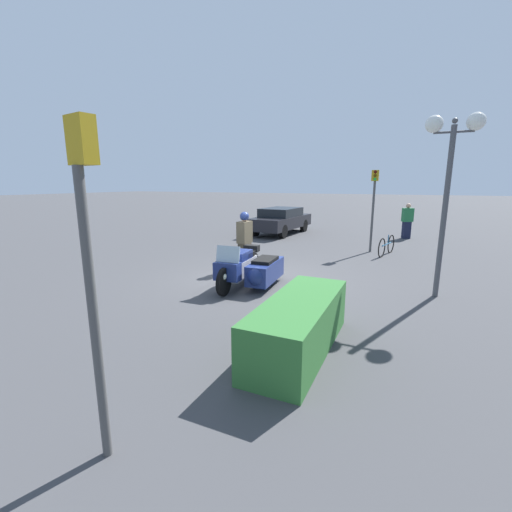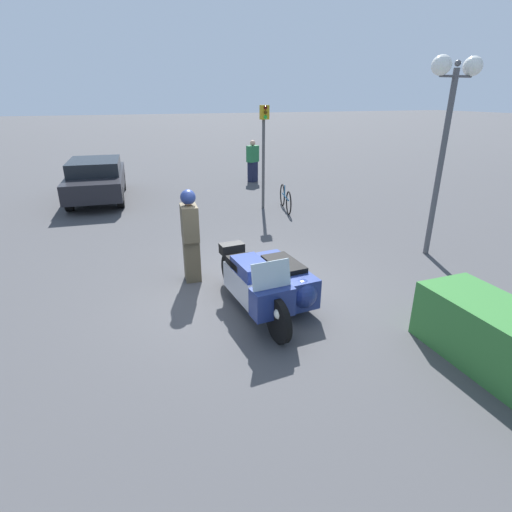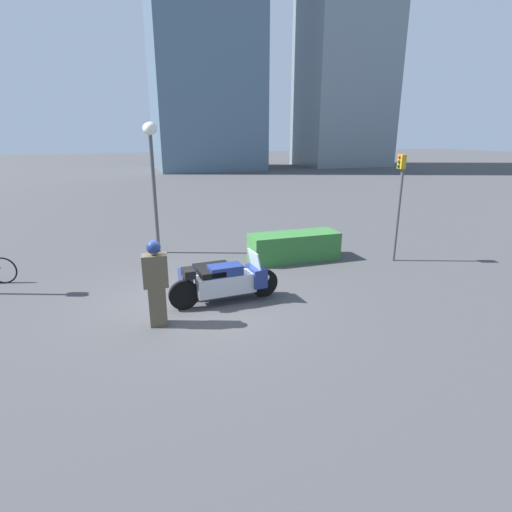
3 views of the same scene
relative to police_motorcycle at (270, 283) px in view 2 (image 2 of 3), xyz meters
The scene contains 8 objects.
ground_plane 0.85m from the police_motorcycle, behind, with size 160.00×160.00×0.00m, color #424244.
police_motorcycle is the anchor object (origin of this frame).
officer_rider 1.93m from the police_motorcycle, 148.38° to the right, with size 0.51×0.34×1.79m.
twin_lamp_post 5.26m from the police_motorcycle, 104.40° to the left, with size 0.37×1.16×4.10m.
traffic_light_far 6.68m from the police_motorcycle, 159.52° to the left, with size 0.23×0.27×3.12m.
parked_car_background 9.63m from the police_motorcycle, 163.91° to the right, with size 4.57×2.09×1.37m.
pedestrian_bystander 10.88m from the police_motorcycle, 161.52° to the left, with size 0.48×0.56×1.69m.
bicycle_parked 6.43m from the police_motorcycle, 153.34° to the left, with size 1.73×0.46×0.77m.
Camera 2 is at (6.23, -2.21, 3.37)m, focal length 28.00 mm.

